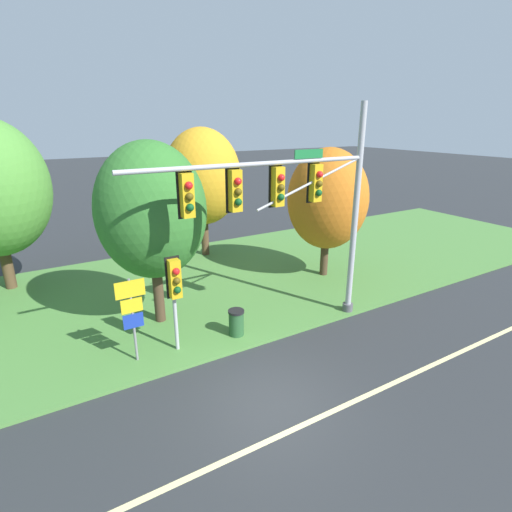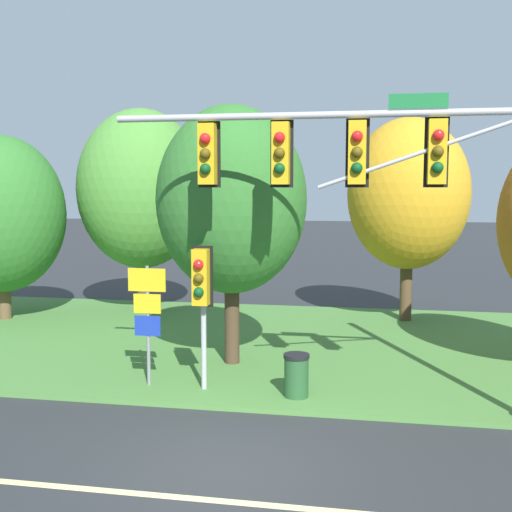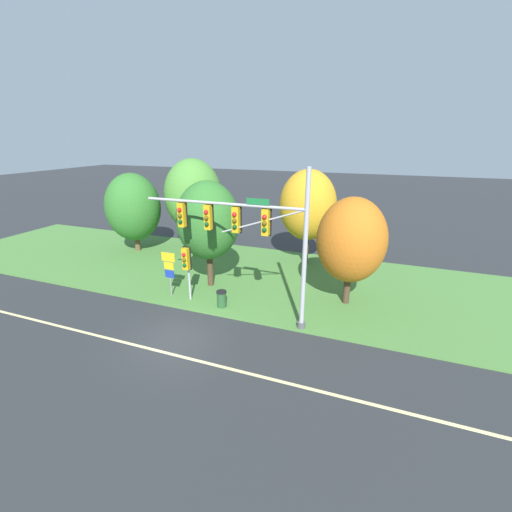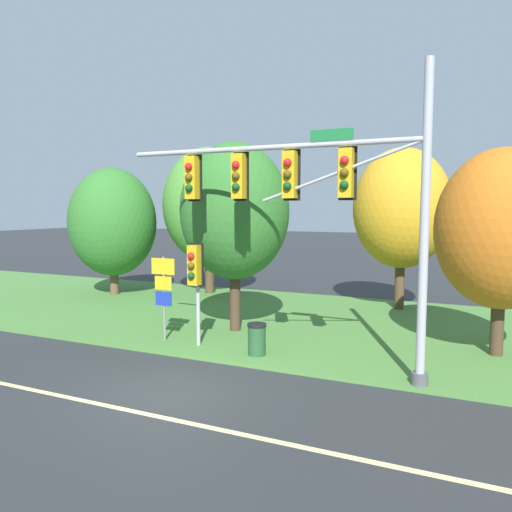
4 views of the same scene
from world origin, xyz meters
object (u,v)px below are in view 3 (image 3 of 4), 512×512
object	(u,v)px
pedestrian_signal_near_kerb	(186,262)
tree_tall_centre	(351,240)
tree_behind_signpost	(208,221)
tree_mid_verge	(308,205)
traffic_signal_mast	(248,230)
trash_bin	(222,299)
route_sign_post	(169,268)
tree_nearest_road	(133,207)
tree_left_of_mast	(193,195)

from	to	relation	value
pedestrian_signal_near_kerb	tree_tall_centre	xyz separation A→B (m)	(8.42, 2.91, 1.33)
tree_behind_signpost	tree_mid_verge	xyz separation A→B (m)	(4.62, 6.26, 0.11)
traffic_signal_mast	trash_bin	world-z (taller)	traffic_signal_mast
route_sign_post	trash_bin	xyz separation A→B (m)	(3.39, -0.20, -1.28)
pedestrian_signal_near_kerb	tree_behind_signpost	world-z (taller)	tree_behind_signpost
traffic_signal_mast	pedestrian_signal_near_kerb	xyz separation A→B (m)	(-3.95, 0.61, -2.35)
tree_tall_centre	tree_behind_signpost	bearing A→B (deg)	-176.30
tree_mid_verge	tree_nearest_road	bearing A→B (deg)	-170.79
pedestrian_signal_near_kerb	tree_nearest_road	distance (m)	10.93
tree_left_of_mast	tree_behind_signpost	size ratio (longest dim) A/B	1.12
route_sign_post	trash_bin	world-z (taller)	route_sign_post
tree_mid_verge	traffic_signal_mast	bearing A→B (deg)	-95.01
tree_left_of_mast	traffic_signal_mast	bearing A→B (deg)	-47.65
tree_behind_signpost	pedestrian_signal_near_kerb	bearing A→B (deg)	-93.61
route_sign_post	tree_mid_verge	bearing A→B (deg)	54.29
tree_nearest_road	tree_mid_verge	distance (m)	13.69
traffic_signal_mast	pedestrian_signal_near_kerb	size ratio (longest dim) A/B	2.65
pedestrian_signal_near_kerb	tree_mid_verge	bearing A→B (deg)	61.11
traffic_signal_mast	pedestrian_signal_near_kerb	world-z (taller)	traffic_signal_mast
tree_left_of_mast	tree_mid_verge	bearing A→B (deg)	-0.86
route_sign_post	tree_nearest_road	size ratio (longest dim) A/B	0.44
tree_left_of_mast	trash_bin	distance (m)	11.73
traffic_signal_mast	route_sign_post	distance (m)	6.08
traffic_signal_mast	pedestrian_signal_near_kerb	distance (m)	4.64
route_sign_post	tree_mid_verge	world-z (taller)	tree_mid_verge
pedestrian_signal_near_kerb	tree_mid_verge	world-z (taller)	tree_mid_verge
pedestrian_signal_near_kerb	tree_tall_centre	distance (m)	9.01
route_sign_post	tree_nearest_road	bearing A→B (deg)	139.90
traffic_signal_mast	trash_bin	bearing A→B (deg)	162.04
tree_mid_verge	route_sign_post	bearing A→B (deg)	-125.71
pedestrian_signal_near_kerb	traffic_signal_mast	bearing A→B (deg)	-8.80
route_sign_post	tree_left_of_mast	bearing A→B (deg)	111.02
route_sign_post	trash_bin	size ratio (longest dim) A/B	2.93
traffic_signal_mast	tree_mid_verge	bearing A→B (deg)	84.99
traffic_signal_mast	tree_left_of_mast	world-z (taller)	traffic_signal_mast
tree_left_of_mast	tree_tall_centre	distance (m)	14.31
trash_bin	tree_behind_signpost	bearing A→B (deg)	129.13
traffic_signal_mast	tree_nearest_road	size ratio (longest dim) A/B	1.36
pedestrian_signal_near_kerb	tree_nearest_road	world-z (taller)	tree_nearest_road
traffic_signal_mast	tree_nearest_road	bearing A→B (deg)	150.90
route_sign_post	tree_nearest_road	xyz separation A→B (m)	(-7.43, 6.26, 1.82)
pedestrian_signal_near_kerb	tree_tall_centre	bearing A→B (deg)	19.06
pedestrian_signal_near_kerb	tree_left_of_mast	world-z (taller)	tree_left_of_mast
tree_left_of_mast	tree_tall_centre	size ratio (longest dim) A/B	1.22
traffic_signal_mast	tree_mid_verge	distance (m)	9.30
tree_mid_verge	trash_bin	distance (m)	9.81
pedestrian_signal_near_kerb	tree_nearest_road	bearing A→B (deg)	143.56
tree_left_of_mast	trash_bin	bearing A→B (deg)	-52.70
tree_behind_signpost	tree_mid_verge	distance (m)	7.78
traffic_signal_mast	tree_tall_centre	bearing A→B (deg)	38.25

